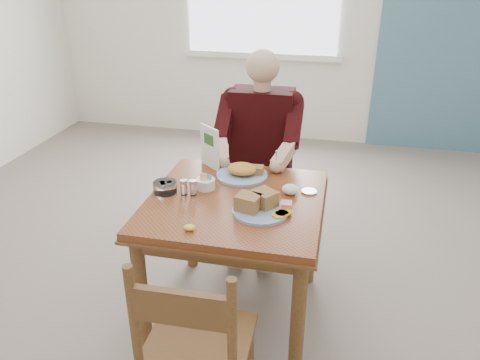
% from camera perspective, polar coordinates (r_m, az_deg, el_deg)
% --- Properties ---
extents(floor, '(6.00, 6.00, 0.00)m').
position_cam_1_polar(floor, '(2.86, -0.53, -15.69)').
color(floor, slate).
rests_on(floor, ground).
extents(wall_back, '(5.50, 0.00, 5.50)m').
position_cam_1_polar(wall_back, '(5.14, 7.45, 19.94)').
color(wall_back, silver).
rests_on(wall_back, ground).
extents(accent_panel, '(1.60, 0.02, 2.80)m').
position_cam_1_polar(accent_panel, '(5.22, 26.09, 17.80)').
color(accent_panel, slate).
rests_on(accent_panel, ground).
extents(lemon_wedge, '(0.06, 0.06, 0.03)m').
position_cam_1_polar(lemon_wedge, '(2.17, -6.18, -5.79)').
color(lemon_wedge, yellow).
rests_on(lemon_wedge, table).
extents(napkin, '(0.10, 0.08, 0.06)m').
position_cam_1_polar(napkin, '(2.48, 6.15, -1.14)').
color(napkin, white).
rests_on(napkin, table).
extents(metal_dish, '(0.11, 0.11, 0.01)m').
position_cam_1_polar(metal_dish, '(2.52, 8.43, -1.40)').
color(metal_dish, silver).
rests_on(metal_dish, table).
extents(table, '(0.92, 0.92, 0.75)m').
position_cam_1_polar(table, '(2.49, -0.59, -4.58)').
color(table, brown).
rests_on(table, ground).
extents(chair_far, '(0.42, 0.42, 0.95)m').
position_cam_1_polar(chair_far, '(3.25, 2.60, -0.12)').
color(chair_far, brown).
rests_on(chair_far, ground).
extents(chair_near, '(0.43, 0.43, 0.95)m').
position_cam_1_polar(chair_near, '(1.98, -5.46, -19.85)').
color(chair_near, brown).
rests_on(chair_near, ground).
extents(diner, '(0.53, 0.56, 1.39)m').
position_cam_1_polar(diner, '(3.04, 2.42, 4.81)').
color(diner, tan).
rests_on(diner, chair_far).
extents(near_plate, '(0.36, 0.36, 0.09)m').
position_cam_1_polar(near_plate, '(2.31, 2.42, -3.06)').
color(near_plate, white).
rests_on(near_plate, table).
extents(far_plate, '(0.31, 0.31, 0.08)m').
position_cam_1_polar(far_plate, '(2.67, 0.38, 1.02)').
color(far_plate, white).
rests_on(far_plate, table).
extents(caddy, '(0.13, 0.13, 0.08)m').
position_cam_1_polar(caddy, '(2.54, -4.23, -0.43)').
color(caddy, white).
rests_on(caddy, table).
extents(shakers, '(0.09, 0.05, 0.09)m').
position_cam_1_polar(shakers, '(2.47, -6.30, -0.92)').
color(shakers, white).
rests_on(shakers, table).
extents(creamer, '(0.14, 0.14, 0.06)m').
position_cam_1_polar(creamer, '(2.52, -9.12, -0.85)').
color(creamer, white).
rests_on(creamer, table).
extents(menu, '(0.14, 0.12, 0.25)m').
position_cam_1_polar(menu, '(2.76, -3.71, 4.06)').
color(menu, white).
rests_on(menu, table).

